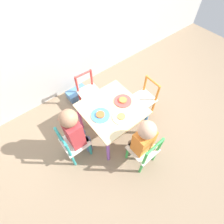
{
  "coord_description": "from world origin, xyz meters",
  "views": [
    {
      "loc": [
        -0.69,
        -0.86,
        1.94
      ],
      "look_at": [
        0.0,
        0.0,
        0.39
      ],
      "focal_mm": 28.0,
      "sensor_mm": 36.0,
      "label": 1
    }
  ],
  "objects": [
    {
      "name": "chair_orange",
      "position": [
        0.51,
        -0.02,
        0.25
      ],
      "size": [
        0.27,
        0.27,
        0.51
      ],
      "rotation": [
        0.0,
        0.0,
        -1.6
      ],
      "color": "silver",
      "rests_on": "ground_plane"
    },
    {
      "name": "chair_red",
      "position": [
        0.03,
        0.51,
        0.25
      ],
      "size": [
        0.27,
        0.27,
        0.51
      ],
      "rotation": [
        0.0,
        0.0,
        -0.05
      ],
      "color": "silver",
      "rests_on": "ground_plane"
    },
    {
      "name": "child_left",
      "position": [
        -0.45,
        0.02,
        0.47
      ],
      "size": [
        0.22,
        0.2,
        0.78
      ],
      "rotation": [
        0.0,
        0.0,
        1.54
      ],
      "color": "#4C608E",
      "rests_on": "ground_plane"
    },
    {
      "name": "child_front",
      "position": [
        0.01,
        -0.45,
        0.43
      ],
      "size": [
        0.2,
        0.22,
        0.71
      ],
      "rotation": [
        0.0,
        0.0,
        -3.12
      ],
      "color": "#7A6B5B",
      "rests_on": "ground_plane"
    },
    {
      "name": "chair_green",
      "position": [
        0.01,
        -0.51,
        0.25
      ],
      "size": [
        0.27,
        0.27,
        0.51
      ],
      "rotation": [
        0.0,
        0.0,
        -3.12
      ],
      "color": "silver",
      "rests_on": "ground_plane"
    },
    {
      "name": "plate_left",
      "position": [
        -0.15,
        0.0,
        0.47
      ],
      "size": [
        0.19,
        0.19,
        0.03
      ],
      "color": "#4C9EE0",
      "rests_on": "kids_table"
    },
    {
      "name": "ground_plane",
      "position": [
        0.0,
        0.0,
        0.0
      ],
      "size": [
        6.0,
        6.0,
        0.0
      ],
      "primitive_type": "plane",
      "color": "#8C755B"
    },
    {
      "name": "chair_teal",
      "position": [
        -0.51,
        0.02,
        0.25
      ],
      "size": [
        0.27,
        0.27,
        0.51
      ],
      "rotation": [
        0.0,
        0.0,
        1.54
      ],
      "color": "silver",
      "rests_on": "ground_plane"
    },
    {
      "name": "kids_table",
      "position": [
        0.0,
        0.0,
        0.4
      ],
      "size": [
        0.6,
        0.6,
        0.46
      ],
      "color": "beige",
      "rests_on": "ground_plane"
    },
    {
      "name": "plate_right",
      "position": [
        0.15,
        0.0,
        0.47
      ],
      "size": [
        0.19,
        0.19,
        0.03
      ],
      "color": "#E54C47",
      "rests_on": "kids_table"
    },
    {
      "name": "plate_front",
      "position": [
        -0.0,
        -0.15,
        0.47
      ],
      "size": [
        0.18,
        0.18,
        0.03
      ],
      "color": "white",
      "rests_on": "kids_table"
    },
    {
      "name": "storage_bin",
      "position": [
        -0.03,
        0.76,
        0.06
      ],
      "size": [
        0.29,
        0.17,
        0.11
      ],
      "color": "#4C7FB7",
      "rests_on": "ground_plane"
    }
  ]
}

